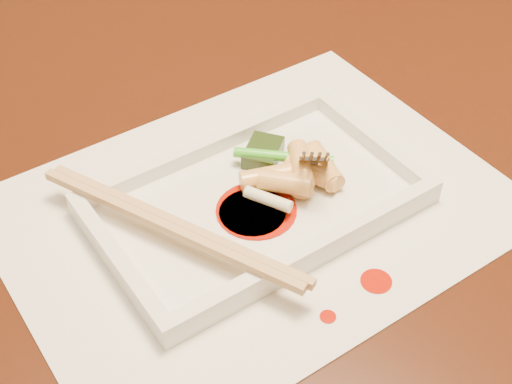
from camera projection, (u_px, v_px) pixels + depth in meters
table at (278, 196)px, 0.75m from camera, size 1.40×0.90×0.75m
placemat at (256, 208)px, 0.59m from camera, size 0.40×0.30×0.00m
sauce_splatter_a at (376, 281)px, 0.53m from camera, size 0.02×0.02×0.00m
sauce_splatter_b at (328, 317)px, 0.51m from camera, size 0.01×0.01×0.00m
plate_base at (256, 204)px, 0.58m from camera, size 0.26×0.16×0.01m
plate_rim_far at (208, 146)px, 0.62m from camera, size 0.26×0.01×0.01m
plate_rim_near at (312, 251)px, 0.53m from camera, size 0.26×0.01×0.01m
plate_rim_left at (118, 260)px, 0.53m from camera, size 0.01×0.14×0.01m
plate_rim_right at (372, 140)px, 0.63m from camera, size 0.01×0.14×0.01m
veg_piece at (263, 152)px, 0.62m from camera, size 0.05×0.05×0.01m
scallion_white at (268, 199)px, 0.57m from camera, size 0.03×0.04×0.01m
scallion_green at (284, 157)px, 0.60m from camera, size 0.07×0.06×0.01m
chopstick_a at (166, 227)px, 0.54m from camera, size 0.11×0.22×0.01m
chopstick_b at (176, 223)px, 0.54m from camera, size 0.11×0.22×0.01m
fork at (315, 87)px, 0.57m from camera, size 0.09×0.10×0.14m
sauce_blob_0 at (252, 212)px, 0.57m from camera, size 0.05×0.05×0.00m
sauce_blob_1 at (256, 210)px, 0.57m from camera, size 0.07×0.07×0.00m
sauce_blob_2 at (263, 206)px, 0.58m from camera, size 0.04×0.04×0.00m
rice_cake_0 at (307, 169)px, 0.59m from camera, size 0.04×0.04×0.02m
rice_cake_1 at (313, 173)px, 0.59m from camera, size 0.03×0.05×0.02m
rice_cake_2 at (285, 183)px, 0.57m from camera, size 0.04×0.04×0.02m
rice_cake_3 at (303, 171)px, 0.59m from camera, size 0.05×0.05×0.02m
rice_cake_4 at (323, 166)px, 0.60m from camera, size 0.03×0.05×0.02m
rice_cake_5 at (301, 165)px, 0.59m from camera, size 0.04×0.05×0.02m
rice_cake_6 at (269, 177)px, 0.59m from camera, size 0.05×0.03×0.02m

